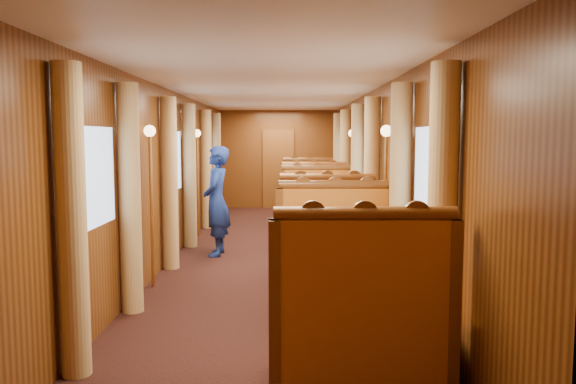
{
  "coord_description": "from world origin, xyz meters",
  "views": [
    {
      "loc": [
        0.22,
        -8.41,
        1.8
      ],
      "look_at": [
        0.24,
        -0.67,
        1.05
      ],
      "focal_mm": 35.0,
      "sensor_mm": 36.0,
      "label": 1
    }
  ],
  "objects_px": {
    "banquette_near_fwd": "(360,331)",
    "banquette_far_aft": "(310,197)",
    "steward": "(217,201)",
    "banquette_mid_aft": "(318,219)",
    "table_mid": "(322,232)",
    "banquette_mid_fwd": "(326,241)",
    "table_far": "(312,205)",
    "rose_vase_far": "(312,179)",
    "teapot_back": "(335,247)",
    "banquette_far_fwd": "(314,208)",
    "teapot_right": "(342,252)",
    "passenger": "(319,202)",
    "table_near": "(346,297)",
    "banquette_near_aft": "(336,266)",
    "teapot_left": "(326,250)",
    "fruit_plate": "(384,256)",
    "rose_vase_mid": "(324,196)",
    "tea_tray": "(337,257)"
  },
  "relations": [
    {
      "from": "banquette_near_fwd",
      "to": "teapot_back",
      "type": "height_order",
      "value": "banquette_near_fwd"
    },
    {
      "from": "banquette_mid_fwd",
      "to": "banquette_mid_aft",
      "type": "bearing_deg",
      "value": 90.0
    },
    {
      "from": "rose_vase_far",
      "to": "teapot_right",
      "type": "bearing_deg",
      "value": -90.46
    },
    {
      "from": "banquette_mid_aft",
      "to": "table_mid",
      "type": "bearing_deg",
      "value": -90.0
    },
    {
      "from": "teapot_right",
      "to": "tea_tray",
      "type": "bearing_deg",
      "value": 161.75
    },
    {
      "from": "fruit_plate",
      "to": "passenger",
      "type": "height_order",
      "value": "passenger"
    },
    {
      "from": "banquette_mid_aft",
      "to": "banquette_near_aft",
      "type": "bearing_deg",
      "value": -90.0
    },
    {
      "from": "banquette_far_aft",
      "to": "rose_vase_mid",
      "type": "relative_size",
      "value": 3.72
    },
    {
      "from": "teapot_left",
      "to": "banquette_near_aft",
      "type": "bearing_deg",
      "value": 80.84
    },
    {
      "from": "teapot_back",
      "to": "table_near",
      "type": "bearing_deg",
      "value": -70.34
    },
    {
      "from": "rose_vase_mid",
      "to": "rose_vase_far",
      "type": "bearing_deg",
      "value": 90.28
    },
    {
      "from": "rose_vase_mid",
      "to": "table_far",
      "type": "bearing_deg",
      "value": 90.49
    },
    {
      "from": "banquette_near_aft",
      "to": "steward",
      "type": "relative_size",
      "value": 0.8
    },
    {
      "from": "table_mid",
      "to": "rose_vase_far",
      "type": "relative_size",
      "value": 2.92
    },
    {
      "from": "banquette_mid_aft",
      "to": "teapot_left",
      "type": "height_order",
      "value": "banquette_mid_aft"
    },
    {
      "from": "table_far",
      "to": "rose_vase_far",
      "type": "height_order",
      "value": "rose_vase_far"
    },
    {
      "from": "rose_vase_far",
      "to": "steward",
      "type": "height_order",
      "value": "steward"
    },
    {
      "from": "table_near",
      "to": "banquette_near_fwd",
      "type": "distance_m",
      "value": 1.02
    },
    {
      "from": "table_mid",
      "to": "teapot_left",
      "type": "relative_size",
      "value": 5.68
    },
    {
      "from": "tea_tray",
      "to": "passenger",
      "type": "xyz_separation_m",
      "value": [
        0.09,
        4.35,
        -0.02
      ]
    },
    {
      "from": "banquette_far_fwd",
      "to": "banquette_near_fwd",
      "type": "bearing_deg",
      "value": -90.0
    },
    {
      "from": "banquette_near_fwd",
      "to": "banquette_mid_aft",
      "type": "relative_size",
      "value": 1.0
    },
    {
      "from": "tea_tray",
      "to": "teapot_left",
      "type": "distance_m",
      "value": 0.13
    },
    {
      "from": "teapot_back",
      "to": "steward",
      "type": "height_order",
      "value": "steward"
    },
    {
      "from": "rose_vase_mid",
      "to": "passenger",
      "type": "height_order",
      "value": "passenger"
    },
    {
      "from": "banquette_near_fwd",
      "to": "steward",
      "type": "height_order",
      "value": "steward"
    },
    {
      "from": "teapot_back",
      "to": "passenger",
      "type": "bearing_deg",
      "value": 64.97
    },
    {
      "from": "banquette_far_aft",
      "to": "passenger",
      "type": "distance_m",
      "value": 3.74
    },
    {
      "from": "banquette_near_fwd",
      "to": "passenger",
      "type": "relative_size",
      "value": 1.76
    },
    {
      "from": "banquette_mid_fwd",
      "to": "passenger",
      "type": "height_order",
      "value": "banquette_mid_fwd"
    },
    {
      "from": "table_mid",
      "to": "fruit_plate",
      "type": "xyz_separation_m",
      "value": [
        0.32,
        -3.6,
        0.39
      ]
    },
    {
      "from": "banquette_mid_aft",
      "to": "banquette_far_fwd",
      "type": "height_order",
      "value": "same"
    },
    {
      "from": "teapot_back",
      "to": "steward",
      "type": "xyz_separation_m",
      "value": [
        -1.51,
        3.49,
        0.02
      ]
    },
    {
      "from": "rose_vase_mid",
      "to": "tea_tray",
      "type": "bearing_deg",
      "value": -91.92
    },
    {
      "from": "table_near",
      "to": "banquette_mid_fwd",
      "type": "bearing_deg",
      "value": 90.0
    },
    {
      "from": "teapot_right",
      "to": "fruit_plate",
      "type": "height_order",
      "value": "teapot_right"
    },
    {
      "from": "banquette_near_fwd",
      "to": "banquette_mid_fwd",
      "type": "distance_m",
      "value": 3.5
    },
    {
      "from": "banquette_mid_fwd",
      "to": "banquette_far_aft",
      "type": "bearing_deg",
      "value": 90.0
    },
    {
      "from": "table_mid",
      "to": "steward",
      "type": "height_order",
      "value": "steward"
    },
    {
      "from": "banquette_far_aft",
      "to": "fruit_plate",
      "type": "bearing_deg",
      "value": -87.72
    },
    {
      "from": "banquette_near_aft",
      "to": "teapot_left",
      "type": "relative_size",
      "value": 7.25
    },
    {
      "from": "banquette_mid_fwd",
      "to": "banquette_far_aft",
      "type": "xyz_separation_m",
      "value": [
        0.0,
        5.53,
        0.0
      ]
    },
    {
      "from": "teapot_right",
      "to": "banquette_far_fwd",
      "type": "bearing_deg",
      "value": 109.91
    },
    {
      "from": "table_mid",
      "to": "passenger",
      "type": "xyz_separation_m",
      "value": [
        -0.0,
        0.79,
        0.37
      ]
    },
    {
      "from": "banquette_mid_fwd",
      "to": "teapot_right",
      "type": "xyz_separation_m",
      "value": [
        -0.04,
        -2.58,
        0.39
      ]
    },
    {
      "from": "banquette_near_fwd",
      "to": "banquette_far_aft",
      "type": "bearing_deg",
      "value": 90.0
    },
    {
      "from": "banquette_mid_aft",
      "to": "banquette_far_fwd",
      "type": "distance_m",
      "value": 1.47
    },
    {
      "from": "table_near",
      "to": "teapot_left",
      "type": "relative_size",
      "value": 5.68
    },
    {
      "from": "table_mid",
      "to": "table_far",
      "type": "relative_size",
      "value": 1.0
    },
    {
      "from": "banquette_mid_fwd",
      "to": "banquette_mid_aft",
      "type": "relative_size",
      "value": 1.0
    }
  ]
}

